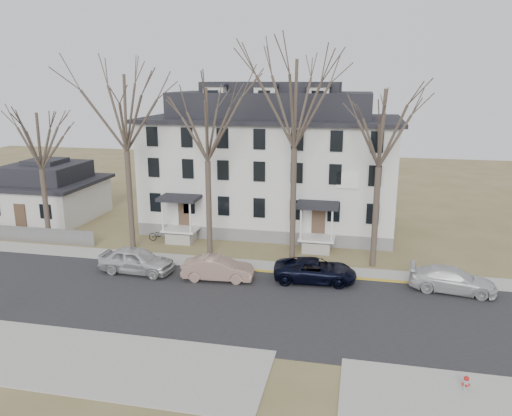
% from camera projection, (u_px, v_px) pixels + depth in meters
% --- Properties ---
extents(ground, '(120.00, 120.00, 0.00)m').
position_uv_depth(ground, '(247.00, 323.00, 25.84)').
color(ground, olive).
rests_on(ground, ground).
extents(main_road, '(120.00, 10.00, 0.04)m').
position_uv_depth(main_road, '(255.00, 306.00, 27.73)').
color(main_road, '#27272A').
rests_on(main_road, ground).
extents(far_sidewalk, '(120.00, 2.00, 0.08)m').
position_uv_depth(far_sidewalk, '(274.00, 268.00, 33.42)').
color(far_sidewalk, '#A09F97').
rests_on(far_sidewalk, ground).
extents(near_sidewalk_left, '(20.00, 5.00, 0.08)m').
position_uv_depth(near_sidewalk_left, '(51.00, 357.00, 22.71)').
color(near_sidewalk_left, '#A09F97').
rests_on(near_sidewalk_left, ground).
extents(yellow_curb, '(14.00, 0.25, 0.06)m').
position_uv_depth(yellow_curb, '(349.00, 279.00, 31.56)').
color(yellow_curb, gold).
rests_on(yellow_curb, ground).
extents(boarding_house, '(20.80, 12.36, 12.05)m').
position_uv_depth(boarding_house, '(271.00, 164.00, 41.89)').
color(boarding_house, slate).
rests_on(boarding_house, ground).
extents(small_house, '(8.70, 8.70, 5.00)m').
position_uv_depth(small_house, '(49.00, 194.00, 44.85)').
color(small_house, silver).
rests_on(small_house, ground).
extents(fence, '(14.00, 0.06, 1.20)m').
position_uv_depth(fence, '(13.00, 241.00, 39.06)').
color(fence, gray).
rests_on(fence, ground).
extents(tree_far_left, '(8.40, 8.40, 13.72)m').
position_uv_depth(tree_far_left, '(124.00, 107.00, 34.74)').
color(tree_far_left, '#473B31').
rests_on(tree_far_left, ground).
extents(tree_mid_left, '(7.80, 7.80, 12.74)m').
position_uv_depth(tree_mid_left, '(207.00, 120.00, 33.72)').
color(tree_mid_left, '#473B31').
rests_on(tree_mid_left, ground).
extents(tree_center, '(9.00, 9.00, 14.70)m').
position_uv_depth(tree_center, '(295.00, 98.00, 32.14)').
color(tree_center, '#473B31').
rests_on(tree_center, ground).
extents(tree_mid_right, '(7.80, 7.80, 12.74)m').
position_uv_depth(tree_mid_right, '(381.00, 123.00, 31.40)').
color(tree_mid_right, '#473B31').
rests_on(tree_mid_right, ground).
extents(tree_bungalow, '(6.60, 6.60, 10.78)m').
position_uv_depth(tree_bungalow, '(38.00, 137.00, 36.70)').
color(tree_bungalow, '#473B31').
rests_on(tree_bungalow, ground).
extents(car_silver, '(5.00, 2.21, 1.67)m').
position_uv_depth(car_silver, '(136.00, 261.00, 32.34)').
color(car_silver, silver).
rests_on(car_silver, ground).
extents(car_tan, '(4.56, 1.92, 1.47)m').
position_uv_depth(car_tan, '(218.00, 269.00, 31.23)').
color(car_tan, '#9D7A6A').
rests_on(car_tan, ground).
extents(car_navy, '(5.25, 2.70, 1.42)m').
position_uv_depth(car_navy, '(315.00, 271.00, 30.98)').
color(car_navy, black).
rests_on(car_navy, ground).
extents(car_white, '(5.14, 2.57, 1.43)m').
position_uv_depth(car_white, '(452.00, 280.00, 29.51)').
color(car_white, silver).
rests_on(car_white, ground).
extents(bicycle_left, '(1.93, 0.74, 1.00)m').
position_uv_depth(bicycle_left, '(160.00, 236.00, 38.65)').
color(bicycle_left, black).
rests_on(bicycle_left, ground).
extents(fire_hydrant, '(0.30, 0.28, 0.72)m').
position_uv_depth(fire_hydrant, '(466.00, 384.00, 20.06)').
color(fire_hydrant, '#B7B7BA').
rests_on(fire_hydrant, ground).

